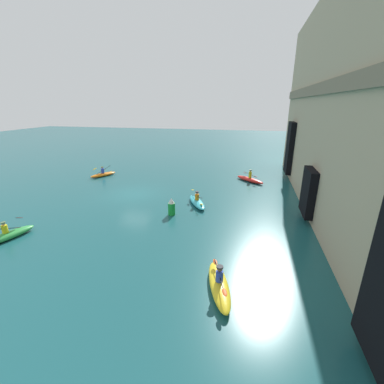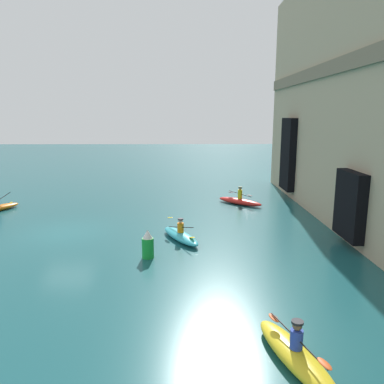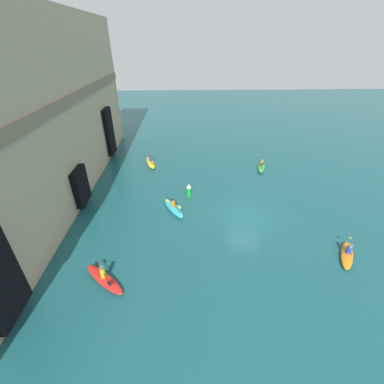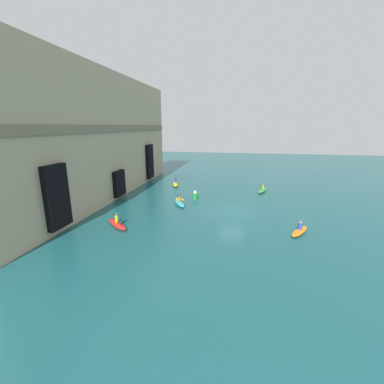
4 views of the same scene
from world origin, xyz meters
TOP-DOWN VIEW (x-y plane):
  - ground_plane at (0.00, 0.00)m, footprint 120.00×120.00m
  - cliff_bluff at (2.99, 16.32)m, footprint 34.86×5.69m
  - kayak_red at (-6.03, 9.77)m, footprint 2.73×2.99m
  - kayak_orange at (-4.58, -5.68)m, footprint 2.84×2.08m
  - kayak_yellow at (10.45, 8.74)m, footprint 3.32×1.64m
  - kayak_cyan at (1.23, 5.87)m, footprint 3.14×2.16m
  - kayak_green at (8.97, -3.65)m, footprint 3.16×1.62m
  - marker_buoy at (3.49, 4.53)m, footprint 0.50×0.50m

SIDE VIEW (x-z plane):
  - ground_plane at x=0.00m, z-range 0.00..0.00m
  - kayak_orange at x=-4.58m, z-range -0.31..0.76m
  - kayak_cyan at x=1.23m, z-range -0.31..0.76m
  - kayak_red at x=-6.03m, z-range -0.37..0.85m
  - kayak_green at x=8.97m, z-range -0.30..0.80m
  - kayak_yellow at x=10.45m, z-range -0.32..0.83m
  - marker_buoy at x=3.49m, z-range -0.04..1.19m
  - cliff_bluff at x=2.99m, z-range -0.03..14.56m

